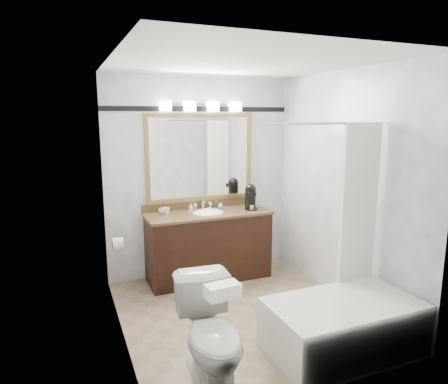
{
  "coord_description": "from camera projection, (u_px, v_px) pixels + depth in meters",
  "views": [
    {
      "loc": [
        -1.63,
        -3.47,
        2.01
      ],
      "look_at": [
        -0.06,
        0.35,
        1.23
      ],
      "focal_mm": 32.0,
      "sensor_mm": 36.0,
      "label": 1
    }
  ],
  "objects": [
    {
      "name": "room",
      "position": [
        243.0,
        195.0,
        3.9
      ],
      "size": [
        2.42,
        2.62,
        2.52
      ],
      "color": "#8B775E",
      "rests_on": "ground"
    },
    {
      "name": "soap_bar",
      "position": [
        209.0,
        209.0,
        5.03
      ],
      "size": [
        0.09,
        0.07,
        0.02
      ],
      "primitive_type": "cube",
      "rotation": [
        0.0,
        0.0,
        0.38
      ],
      "color": "beige",
      "rests_on": "vanity"
    },
    {
      "name": "coffee_maker",
      "position": [
        251.0,
        196.0,
        5.07
      ],
      "size": [
        0.17,
        0.21,
        0.32
      ],
      "rotation": [
        0.0,
        0.0,
        -0.2
      ],
      "color": "black",
      "rests_on": "vanity"
    },
    {
      "name": "tissue_box",
      "position": [
        223.0,
        291.0,
        2.71
      ],
      "size": [
        0.25,
        0.15,
        0.1
      ],
      "primitive_type": "cube",
      "rotation": [
        0.0,
        0.0,
        0.09
      ],
      "color": "white",
      "rests_on": "toilet"
    },
    {
      "name": "vanity",
      "position": [
        208.0,
        244.0,
        4.98
      ],
      "size": [
        1.53,
        0.58,
        0.97
      ],
      "color": "black",
      "rests_on": "ground"
    },
    {
      "name": "tp_roll",
      "position": [
        118.0,
        243.0,
        4.19
      ],
      "size": [
        0.11,
        0.12,
        0.12
      ],
      "primitive_type": "cylinder",
      "rotation": [
        0.0,
        1.57,
        0.0
      ],
      "color": "white",
      "rests_on": "room"
    },
    {
      "name": "mirror",
      "position": [
        201.0,
        158.0,
        5.02
      ],
      "size": [
        1.4,
        0.04,
        1.1
      ],
      "color": "olive",
      "rests_on": "room"
    },
    {
      "name": "accent_stripe",
      "position": [
        200.0,
        109.0,
        4.92
      ],
      "size": [
        2.4,
        0.01,
        0.06
      ],
      "primitive_type": "cube",
      "color": "black",
      "rests_on": "room"
    },
    {
      "name": "vanity_light_bar",
      "position": [
        201.0,
        106.0,
        4.85
      ],
      "size": [
        1.02,
        0.14,
        0.12
      ],
      "color": "silver",
      "rests_on": "room"
    },
    {
      "name": "soap_bottle_b",
      "position": [
        221.0,
        205.0,
        5.12
      ],
      "size": [
        0.08,
        0.08,
        0.08
      ],
      "primitive_type": "imported",
      "rotation": [
        0.0,
        0.0,
        0.34
      ],
      "color": "white",
      "rests_on": "vanity"
    },
    {
      "name": "cup_left",
      "position": [
        162.0,
        211.0,
        4.83
      ],
      "size": [
        0.09,
        0.09,
        0.07
      ],
      "primitive_type": "imported",
      "rotation": [
        0.0,
        0.0,
        0.03
      ],
      "color": "white",
      "rests_on": "vanity"
    },
    {
      "name": "bathtub",
      "position": [
        344.0,
        318.0,
        3.47
      ],
      "size": [
        1.3,
        0.75,
        1.96
      ],
      "color": "white",
      "rests_on": "ground"
    },
    {
      "name": "toilet",
      "position": [
        212.0,
        335.0,
        2.99
      ],
      "size": [
        0.51,
        0.82,
        0.8
      ],
      "primitive_type": "imported",
      "rotation": [
        0.0,
        0.0,
        -0.08
      ],
      "color": "white",
      "rests_on": "ground"
    },
    {
      "name": "soap_bottle_a",
      "position": [
        191.0,
        207.0,
        4.95
      ],
      "size": [
        0.05,
        0.05,
        0.1
      ],
      "primitive_type": "imported",
      "rotation": [
        0.0,
        0.0,
        -0.13
      ],
      "color": "white",
      "rests_on": "vanity"
    },
    {
      "name": "cup_right",
      "position": [
        166.0,
        211.0,
        4.81
      ],
      "size": [
        0.1,
        0.1,
        0.08
      ],
      "primitive_type": "imported",
      "rotation": [
        0.0,
        0.0,
        -0.28
      ],
      "color": "white",
      "rests_on": "vanity"
    }
  ]
}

